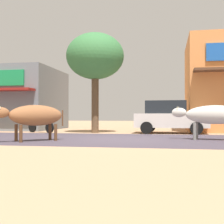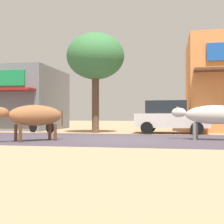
{
  "view_description": "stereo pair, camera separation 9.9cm",
  "coord_description": "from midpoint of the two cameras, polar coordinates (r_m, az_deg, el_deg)",
  "views": [
    {
      "loc": [
        1.89,
        -11.75,
        0.9
      ],
      "look_at": [
        -0.57,
        1.53,
        1.05
      ],
      "focal_mm": 49.64,
      "sensor_mm": 36.0,
      "label": 1
    },
    {
      "loc": [
        1.99,
        -11.73,
        0.9
      ],
      "look_at": [
        -0.57,
        1.53,
        1.05
      ],
      "focal_mm": 49.64,
      "sensor_mm": 36.0,
      "label": 2
    }
  ],
  "objects": [
    {
      "name": "ground",
      "position": [
        11.93,
        1.52,
        -4.98
      ],
      "size": [
        80.0,
        80.0,
        0.0
      ],
      "primitive_type": "plane",
      "color": "tan"
    },
    {
      "name": "roadside_tree",
      "position": [
        16.48,
        -2.88,
        10.07
      ],
      "size": [
        3.02,
        3.02,
        5.22
      ],
      "color": "brown",
      "rests_on": "ground"
    },
    {
      "name": "parked_motorcycle",
      "position": [
        16.65,
        -12.67,
        -2.15
      ],
      "size": [
        1.77,
        0.95,
        1.03
      ],
      "color": "black",
      "rests_on": "ground"
    },
    {
      "name": "parked_hatchback_car",
      "position": [
        15.97,
        10.86,
        -0.86
      ],
      "size": [
        3.67,
        2.06,
        1.64
      ],
      "color": "silver",
      "rests_on": "ground"
    },
    {
      "name": "cow_far_dark",
      "position": [
        11.87,
        18.25,
        -0.53
      ],
      "size": [
        2.67,
        1.15,
        1.28
      ],
      "color": "beige",
      "rests_on": "ground"
    },
    {
      "name": "cow_near_brown",
      "position": [
        11.2,
        -13.91,
        -0.66
      ],
      "size": [
        2.09,
        2.1,
        1.27
      ],
      "color": "#965F3A",
      "rests_on": "ground"
    },
    {
      "name": "asphalt_road",
      "position": [
        11.93,
        1.52,
        -4.97
      ],
      "size": [
        72.0,
        6.43,
        0.0
      ],
      "primitive_type": "cube",
      "color": "#463D49",
      "rests_on": "ground"
    }
  ]
}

